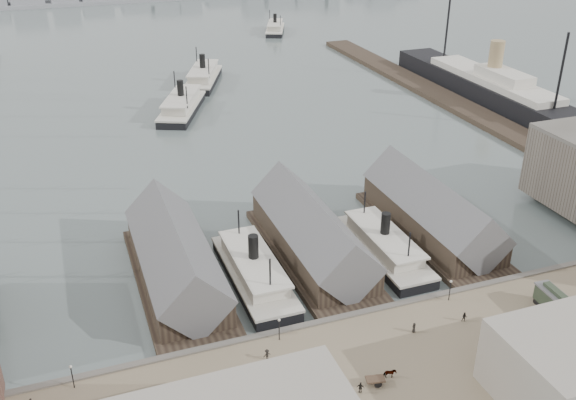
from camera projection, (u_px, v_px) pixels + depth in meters
name	position (u px, v px, depth m)	size (l,w,h in m)	color
ground	(349.00, 305.00, 109.10)	(900.00, 900.00, 0.00)	#525F5E
quay	(408.00, 377.00, 91.83)	(180.00, 30.00, 2.00)	#7A6A52
seawall	(362.00, 317.00, 104.21)	(180.00, 1.20, 2.30)	#59544C
east_wharf	(449.00, 101.00, 208.49)	(10.00, 180.00, 1.60)	#2D231C
ferry_shed_west	(176.00, 260.00, 113.20)	(14.00, 42.00, 12.60)	#2D231C
ferry_shed_center	(312.00, 235.00, 121.23)	(14.00, 42.00, 12.60)	#2D231C
ferry_shed_east	(431.00, 213.00, 129.25)	(14.00, 42.00, 12.60)	#2D231C
lamp_post_far_w	(72.00, 372.00, 87.23)	(0.44, 0.44, 3.92)	black
lamp_post_near_w	(279.00, 325.00, 96.49)	(0.44, 0.44, 3.92)	black
lamp_post_near_e	(450.00, 287.00, 105.74)	(0.44, 0.44, 3.92)	black
ferry_docked_west	(254.00, 271.00, 114.27)	(8.52, 28.40, 10.14)	black
ferry_docked_east	(384.00, 246.00, 122.39)	(8.23, 27.43, 9.80)	black
ferry_open_near	(182.00, 105.00, 198.64)	(21.05, 32.04, 11.05)	black
ferry_open_mid	(203.00, 76.00, 228.07)	(20.52, 32.32, 11.11)	black
ferry_open_far	(275.00, 28.00, 306.01)	(17.06, 27.12, 9.32)	black
ocean_steamer	(492.00, 88.00, 209.04)	(13.46, 98.39, 19.68)	black
tram	(560.00, 308.00, 101.80)	(3.33, 10.61, 3.73)	black
horse_cart_center	(385.00, 376.00, 89.38)	(4.92, 2.11, 1.49)	black
horse_cart_right	(520.00, 361.00, 92.21)	(4.74, 2.45, 1.47)	black
pedestrian_2	(267.00, 355.00, 93.29)	(1.13, 0.65, 1.76)	black
pedestrian_3	(361.00, 388.00, 87.16)	(1.05, 0.44, 1.78)	black
pedestrian_4	(414.00, 328.00, 99.00)	(0.81, 0.53, 1.66)	black
pedestrian_5	(503.00, 345.00, 95.23)	(0.60, 0.44, 1.64)	black
pedestrian_6	(464.00, 317.00, 101.39)	(0.81, 0.63, 1.67)	black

